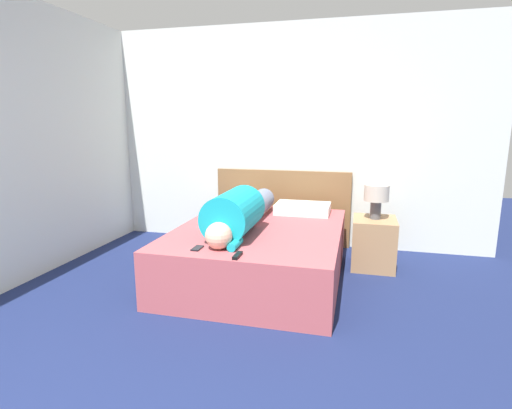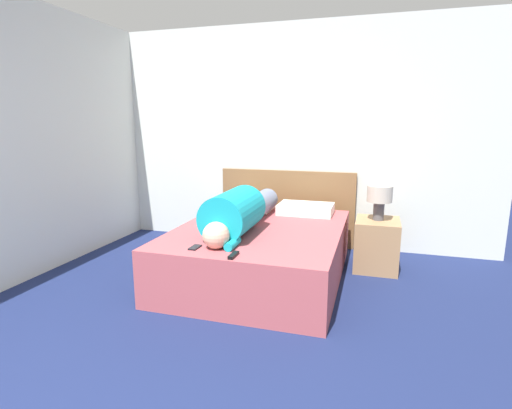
{
  "view_description": "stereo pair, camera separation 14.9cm",
  "coord_description": "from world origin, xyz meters",
  "px_view_note": "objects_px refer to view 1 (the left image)",
  "views": [
    {
      "loc": [
        1.03,
        -0.77,
        1.48
      ],
      "look_at": [
        0.14,
        2.66,
        0.74
      ],
      "focal_mm": 28.0,
      "sensor_mm": 36.0,
      "label": 1
    },
    {
      "loc": [
        1.17,
        -0.73,
        1.48
      ],
      "look_at": [
        0.14,
        2.66,
        0.74
      ],
      "focal_mm": 28.0,
      "sensor_mm": 36.0,
      "label": 2
    }
  ],
  "objects_px": {
    "bed": "(260,252)",
    "cell_phone": "(197,248)",
    "pillow_near_headboard": "(241,205)",
    "pillow_second": "(303,208)",
    "table_lamp": "(376,196)",
    "person_lying": "(240,212)",
    "tv_remote": "(238,255)",
    "nightstand": "(374,243)"
  },
  "relations": [
    {
      "from": "nightstand",
      "to": "pillow_second",
      "type": "xyz_separation_m",
      "value": [
        -0.76,
        0.15,
        0.29
      ]
    },
    {
      "from": "bed",
      "to": "pillow_near_headboard",
      "type": "bearing_deg",
      "value": 119.48
    },
    {
      "from": "nightstand",
      "to": "cell_phone",
      "type": "relative_size",
      "value": 3.94
    },
    {
      "from": "cell_phone",
      "to": "table_lamp",
      "type": "bearing_deg",
      "value": 43.42
    },
    {
      "from": "cell_phone",
      "to": "pillow_near_headboard",
      "type": "bearing_deg",
      "value": 92.88
    },
    {
      "from": "bed",
      "to": "person_lying",
      "type": "xyz_separation_m",
      "value": [
        -0.15,
        -0.15,
        0.42
      ]
    },
    {
      "from": "pillow_near_headboard",
      "to": "tv_remote",
      "type": "bearing_deg",
      "value": -74.41
    },
    {
      "from": "table_lamp",
      "to": "person_lying",
      "type": "xyz_separation_m",
      "value": [
        -1.23,
        -0.69,
        -0.08
      ]
    },
    {
      "from": "pillow_second",
      "to": "cell_phone",
      "type": "distance_m",
      "value": 1.6
    },
    {
      "from": "nightstand",
      "to": "tv_remote",
      "type": "relative_size",
      "value": 3.42
    },
    {
      "from": "person_lying",
      "to": "pillow_second",
      "type": "relative_size",
      "value": 2.85
    },
    {
      "from": "bed",
      "to": "person_lying",
      "type": "relative_size",
      "value": 1.17
    },
    {
      "from": "nightstand",
      "to": "person_lying",
      "type": "xyz_separation_m",
      "value": [
        -1.23,
        -0.69,
        0.41
      ]
    },
    {
      "from": "pillow_near_headboard",
      "to": "pillow_second",
      "type": "height_order",
      "value": "pillow_near_headboard"
    },
    {
      "from": "person_lying",
      "to": "pillow_near_headboard",
      "type": "distance_m",
      "value": 0.88
    },
    {
      "from": "bed",
      "to": "cell_phone",
      "type": "relative_size",
      "value": 15.04
    },
    {
      "from": "tv_remote",
      "to": "pillow_second",
      "type": "bearing_deg",
      "value": 80.37
    },
    {
      "from": "tv_remote",
      "to": "pillow_near_headboard",
      "type": "bearing_deg",
      "value": 105.59
    },
    {
      "from": "person_lying",
      "to": "pillow_second",
      "type": "bearing_deg",
      "value": 61.01
    },
    {
      "from": "bed",
      "to": "pillow_second",
      "type": "distance_m",
      "value": 0.82
    },
    {
      "from": "table_lamp",
      "to": "nightstand",
      "type": "bearing_deg",
      "value": 0.0
    },
    {
      "from": "tv_remote",
      "to": "table_lamp",
      "type": "bearing_deg",
      "value": 54.19
    },
    {
      "from": "bed",
      "to": "table_lamp",
      "type": "xyz_separation_m",
      "value": [
        1.07,
        0.55,
        0.5
      ]
    },
    {
      "from": "nightstand",
      "to": "cell_phone",
      "type": "xyz_separation_m",
      "value": [
        -1.39,
        -1.32,
        0.24
      ]
    },
    {
      "from": "bed",
      "to": "pillow_near_headboard",
      "type": "distance_m",
      "value": 0.85
    },
    {
      "from": "table_lamp",
      "to": "tv_remote",
      "type": "distance_m",
      "value": 1.77
    },
    {
      "from": "tv_remote",
      "to": "person_lying",
      "type": "bearing_deg",
      "value": 105.2
    },
    {
      "from": "pillow_near_headboard",
      "to": "pillow_second",
      "type": "xyz_separation_m",
      "value": [
        0.71,
        0.0,
        -0.01
      ]
    },
    {
      "from": "table_lamp",
      "to": "bed",
      "type": "bearing_deg",
      "value": -153.1
    },
    {
      "from": "nightstand",
      "to": "table_lamp",
      "type": "distance_m",
      "value": 0.49
    },
    {
      "from": "pillow_near_headboard",
      "to": "table_lamp",
      "type": "bearing_deg",
      "value": -5.79
    },
    {
      "from": "cell_phone",
      "to": "person_lying",
      "type": "bearing_deg",
      "value": 75.12
    },
    {
      "from": "pillow_near_headboard",
      "to": "nightstand",
      "type": "bearing_deg",
      "value": -5.79
    },
    {
      "from": "bed",
      "to": "nightstand",
      "type": "distance_m",
      "value": 1.2
    },
    {
      "from": "person_lying",
      "to": "pillow_near_headboard",
      "type": "bearing_deg",
      "value": 105.93
    },
    {
      "from": "bed",
      "to": "tv_remote",
      "type": "height_order",
      "value": "tv_remote"
    },
    {
      "from": "pillow_near_headboard",
      "to": "tv_remote",
      "type": "relative_size",
      "value": 4.1
    },
    {
      "from": "nightstand",
      "to": "cell_phone",
      "type": "height_order",
      "value": "nightstand"
    },
    {
      "from": "pillow_near_headboard",
      "to": "cell_phone",
      "type": "bearing_deg",
      "value": -87.12
    },
    {
      "from": "pillow_near_headboard",
      "to": "pillow_second",
      "type": "bearing_deg",
      "value": 0.0
    },
    {
      "from": "person_lying",
      "to": "cell_phone",
      "type": "xyz_separation_m",
      "value": [
        -0.17,
        -0.63,
        -0.16
      ]
    },
    {
      "from": "bed",
      "to": "pillow_second",
      "type": "bearing_deg",
      "value": 65.67
    }
  ]
}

